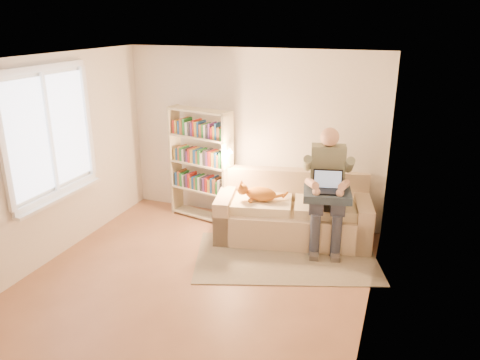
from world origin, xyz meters
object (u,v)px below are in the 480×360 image
at_px(person, 327,182).
at_px(cat, 256,193).
at_px(sofa, 293,215).
at_px(laptop, 333,186).
at_px(bookshelf, 201,159).

bearing_deg(person, cat, 178.55).
relative_size(sofa, person, 1.41).
height_order(person, laptop, person).
bearing_deg(bookshelf, sofa, 6.14).
bearing_deg(person, laptop, -66.77).
distance_m(sofa, cat, 0.64).
relative_size(cat, laptop, 1.46).
xyz_separation_m(cat, laptop, (1.05, 0.03, 0.23)).
bearing_deg(laptop, person, 113.23).
height_order(person, cat, person).
height_order(person, bookshelf, bookshelf).
xyz_separation_m(person, laptop, (0.10, -0.14, 0.01)).
bearing_deg(cat, sofa, 14.80).
xyz_separation_m(cat, bookshelf, (-1.02, 0.39, 0.28)).
relative_size(laptop, bookshelf, 0.26).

